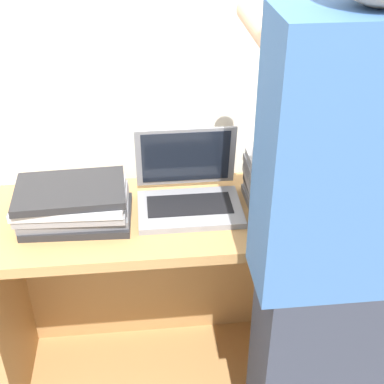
# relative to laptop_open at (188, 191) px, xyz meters

# --- Properties ---
(wall_back) EXTENTS (8.00, 0.05, 2.40)m
(wall_back) POSITION_rel_laptop_open_xyz_m (0.00, 0.29, 0.38)
(wall_back) COLOR silver
(wall_back) RESTS_ON ground_plane
(cart) EXTENTS (1.32, 0.46, 0.77)m
(cart) POSITION_rel_laptop_open_xyz_m (0.00, 0.02, -0.44)
(cart) COLOR #A87A47
(cart) RESTS_ON ground_plane
(laptop_open) EXTENTS (0.34, 0.27, 0.24)m
(laptop_open) POSITION_rel_laptop_open_xyz_m (0.00, 0.00, 0.00)
(laptop_open) COLOR gray
(laptop_open) RESTS_ON cart
(laptop_stack_left) EXTENTS (0.36, 0.25, 0.12)m
(laptop_stack_left) POSITION_rel_laptop_open_xyz_m (-0.37, -0.05, 0.01)
(laptop_stack_left) COLOR #232326
(laptop_stack_left) RESTS_ON cart
(laptop_stack_right) EXTENTS (0.35, 0.25, 0.17)m
(laptop_stack_right) POSITION_rel_laptop_open_xyz_m (0.36, -0.04, 0.03)
(laptop_stack_right) COLOR slate
(laptop_stack_right) RESTS_ON cart
(person) EXTENTS (0.40, 0.53, 1.75)m
(person) POSITION_rel_laptop_open_xyz_m (0.32, -0.47, 0.06)
(person) COLOR #2D3342
(person) RESTS_ON ground_plane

